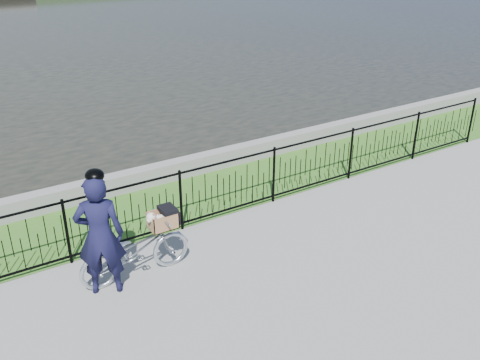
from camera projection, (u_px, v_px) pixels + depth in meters
ground at (280, 254)px, 8.88m from camera, size 120.00×120.00×0.00m
grass_strip at (204, 194)px, 10.86m from camera, size 60.00×2.00×0.01m
quay_wall at (182, 168)px, 11.54m from camera, size 60.00×0.30×0.40m
fence at (230, 187)px, 9.85m from camera, size 14.00×0.06×1.15m
bicycle_rig at (136, 250)px, 8.13m from camera, size 1.76×0.61×1.06m
cyclist at (100, 234)px, 7.60m from camera, size 0.81×0.68×1.96m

